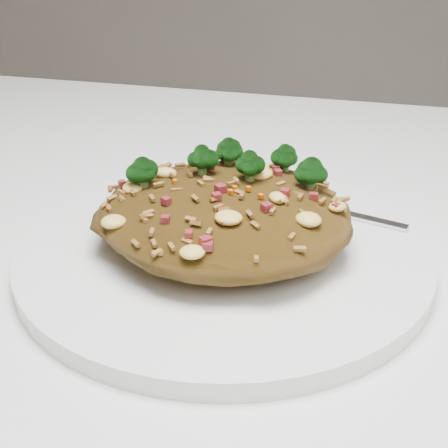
# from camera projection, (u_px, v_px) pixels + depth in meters

# --- Properties ---
(dining_table) EXTENTS (1.20, 0.80, 0.75)m
(dining_table) POSITION_uv_depth(u_px,v_px,m) (308.00, 345.00, 0.51)
(dining_table) COLOR white
(dining_table) RESTS_ON ground
(plate) EXTENTS (0.30, 0.30, 0.01)m
(plate) POSITION_uv_depth(u_px,v_px,m) (224.00, 251.00, 0.45)
(plate) COLOR white
(plate) RESTS_ON dining_table
(fried_rice) EXTENTS (0.18, 0.17, 0.07)m
(fried_rice) POSITION_uv_depth(u_px,v_px,m) (224.00, 204.00, 0.44)
(fried_rice) COLOR brown
(fried_rice) RESTS_ON plate
(fork) EXTENTS (0.16, 0.06, 0.00)m
(fork) POSITION_uv_depth(u_px,v_px,m) (317.00, 207.00, 0.50)
(fork) COLOR silver
(fork) RESTS_ON plate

